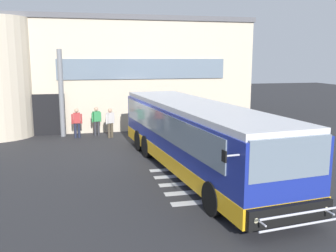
{
  "coord_description": "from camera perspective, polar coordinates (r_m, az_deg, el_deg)",
  "views": [
    {
      "loc": [
        -2.77,
        -16.54,
        4.43
      ],
      "look_at": [
        0.92,
        -0.82,
        1.5
      ],
      "focal_mm": 39.99,
      "sensor_mm": 36.0,
      "label": 1
    }
  ],
  "objects": [
    {
      "name": "ground_plane",
      "position": [
        17.35,
        -3.58,
        -4.56
      ],
      "size": [
        80.0,
        90.0,
        0.02
      ],
      "primitive_type": "cube",
      "color": "#2B2B2D",
      "rests_on": "ground"
    },
    {
      "name": "bay_paint_stripes",
      "position": [
        13.95,
        7.6,
        -8.3
      ],
      "size": [
        4.4,
        3.96,
        0.01
      ],
      "color": "silver",
      "rests_on": "ground"
    },
    {
      "name": "terminal_building",
      "position": [
        28.15,
        -8.99,
        8.21
      ],
      "size": [
        17.98,
        13.8,
        6.97
      ],
      "color": "beige",
      "rests_on": "ground"
    },
    {
      "name": "entry_support_column",
      "position": [
        22.06,
        -15.97,
        4.79
      ],
      "size": [
        0.28,
        0.28,
        4.94
      ],
      "primitive_type": "cylinder",
      "color": "slate",
      "rests_on": "ground"
    },
    {
      "name": "bus_main_foreground",
      "position": [
        14.69,
        4.14,
        -1.9
      ],
      "size": [
        3.82,
        12.48,
        2.7
      ],
      "color": "navy",
      "rests_on": "ground"
    },
    {
      "name": "passenger_near_column",
      "position": [
        21.57,
        -13.72,
        0.64
      ],
      "size": [
        0.59,
        0.23,
        1.68
      ],
      "color": "#1E2338",
      "rests_on": "ground"
    },
    {
      "name": "passenger_by_doorway",
      "position": [
        21.95,
        -10.88,
        1.01
      ],
      "size": [
        0.56,
        0.47,
        1.68
      ],
      "color": "#2D2D33",
      "rests_on": "ground"
    },
    {
      "name": "passenger_at_curb_edge",
      "position": [
        21.25,
        -8.8,
        0.68
      ],
      "size": [
        0.5,
        0.4,
        1.68
      ],
      "color": "#4C4233",
      "rests_on": "ground"
    },
    {
      "name": "safety_bollard_yellow",
      "position": [
        21.6,
        5.1,
        -0.38
      ],
      "size": [
        0.18,
        0.18,
        0.9
      ],
      "primitive_type": "cylinder",
      "color": "yellow",
      "rests_on": "ground"
    }
  ]
}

